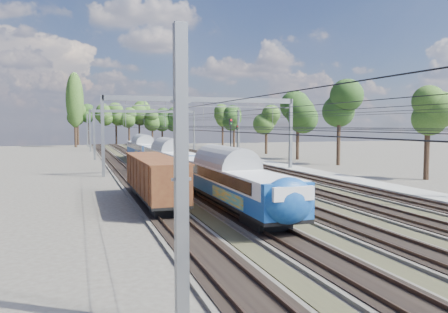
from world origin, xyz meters
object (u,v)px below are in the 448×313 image
object	(u,v)px
worker	(152,146)
signal_near	(231,139)
freight_boxcar	(154,177)
emu_train	(169,154)
signal_far	(237,138)

from	to	relation	value
worker	signal_near	world-z (taller)	signal_near
worker	signal_near	xyz separation A→B (m)	(1.12, -50.14, 3.14)
freight_boxcar	worker	bearing A→B (deg)	80.84
signal_near	emu_train	bearing A→B (deg)	170.50
freight_boxcar	signal_near	xyz separation A→B (m)	(12.00, 17.32, 2.08)
emu_train	worker	world-z (taller)	emu_train
emu_train	freight_boxcar	size ratio (longest dim) A/B	4.70
freight_boxcar	signal_far	bearing A→B (deg)	61.36
emu_train	worker	size ratio (longest dim) A/B	31.46
emu_train	signal_near	size ratio (longest dim) A/B	9.29
signal_near	signal_far	world-z (taller)	signal_near
emu_train	signal_far	size ratio (longest dim) A/B	10.63
signal_near	signal_far	size ratio (longest dim) A/B	1.15
worker	signal_far	world-z (taller)	signal_far
emu_train	signal_near	bearing A→B (deg)	3.13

